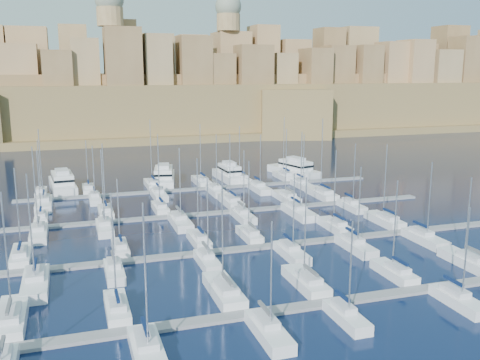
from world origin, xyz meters
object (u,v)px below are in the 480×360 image
object	(u,v)px
motor_yacht_b	(164,177)
motor_yacht_d	(294,169)
sailboat_4	(394,272)
motor_yacht_a	(63,183)
sailboat_2	(224,291)
motor_yacht_c	(229,174)
sailboat_0	(12,318)

from	to	relation	value
motor_yacht_b	motor_yacht_d	size ratio (longest dim) A/B	1.00
sailboat_4	motor_yacht_a	bearing A→B (deg)	121.42
sailboat_2	motor_yacht_c	xyz separation A→B (m)	(20.99, 68.36, 0.96)
motor_yacht_a	motor_yacht_c	xyz separation A→B (m)	(40.36, -1.39, 0.00)
sailboat_2	motor_yacht_b	distance (m)	69.70
sailboat_2	sailboat_4	size ratio (longest dim) A/B	1.18
sailboat_0	motor_yacht_b	bearing A→B (deg)	67.41
sailboat_2	motor_yacht_a	distance (m)	72.40
sailboat_2	motor_yacht_b	bearing A→B (deg)	86.30
sailboat_0	motor_yacht_a	xyz separation A→B (m)	(5.08, 69.77, 0.96)
sailboat_4	motor_yacht_c	size ratio (longest dim) A/B	0.94
sailboat_4	motor_yacht_d	bearing A→B (deg)	77.35
sailboat_0	motor_yacht_c	world-z (taller)	sailboat_0
sailboat_2	sailboat_4	xyz separation A→B (m)	(23.80, -0.94, -0.04)
sailboat_0	motor_yacht_a	bearing A→B (deg)	85.84
sailboat_0	motor_yacht_d	xyz separation A→B (m)	(64.07, 69.54, 0.96)
sailboat_4	sailboat_0	bearing A→B (deg)	178.91
motor_yacht_d	sailboat_0	bearing A→B (deg)	-132.65
sailboat_2	motor_yacht_d	bearing A→B (deg)	60.33
sailboat_4	motor_yacht_c	bearing A→B (deg)	92.32
motor_yacht_a	motor_yacht_b	bearing A→B (deg)	-0.49
motor_yacht_b	motor_yacht_c	size ratio (longest dim) A/B	1.20
motor_yacht_b	motor_yacht_d	xyz separation A→B (m)	(35.12, -0.02, 0.00)
sailboat_0	motor_yacht_d	bearing A→B (deg)	47.35
sailboat_4	motor_yacht_b	distance (m)	73.09
motor_yacht_b	motor_yacht_d	world-z (taller)	same
motor_yacht_a	motor_yacht_c	distance (m)	40.39
motor_yacht_b	motor_yacht_c	world-z (taller)	same
sailboat_2	motor_yacht_a	size ratio (longest dim) A/B	0.91
sailboat_4	motor_yacht_b	size ratio (longest dim) A/B	0.78
sailboat_0	motor_yacht_c	distance (m)	82.10
sailboat_2	motor_yacht_d	world-z (taller)	sailboat_2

